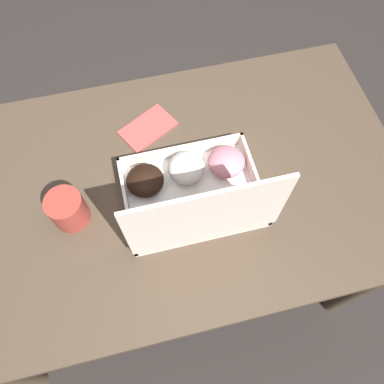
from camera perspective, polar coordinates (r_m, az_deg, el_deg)
The scene contains 5 objects.
ground_plane at distance 1.65m, azimuth -2.80°, elevation -10.87°, with size 8.00×8.00×0.00m, color #2D2826.
dining_table at distance 1.05m, azimuth -4.32°, elevation -1.63°, with size 1.27×0.73×0.74m.
donut_box at distance 0.89m, azimuth 0.24°, elevation -0.15°, with size 0.33×0.26×0.27m.
coffee_mug at distance 0.92m, azimuth -18.44°, elevation -2.50°, with size 0.09×0.09×0.09m.
paper_napkin at distance 1.05m, azimuth -6.59°, elevation 9.70°, with size 0.17×0.15×0.01m.
Camera 1 is at (0.03, 0.44, 1.59)m, focal length 35.00 mm.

